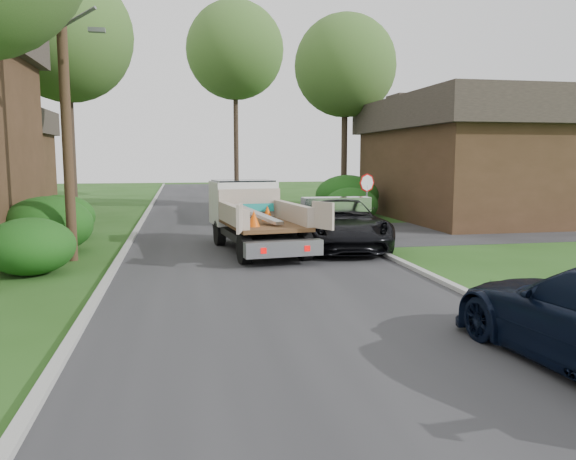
{
  "coord_description": "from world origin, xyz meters",
  "views": [
    {
      "loc": [
        -2.25,
        -12.75,
        3.09
      ],
      "look_at": [
        0.54,
        1.73,
        1.2
      ],
      "focal_mm": 35.0,
      "sensor_mm": 36.0,
      "label": 1
    }
  ],
  "objects_px": {
    "utility_pole": "(65,86)",
    "tree_right_far": "(345,66)",
    "tree_center_far": "(235,51)",
    "flatbed_truck": "(251,212)",
    "house_right": "(480,157)",
    "black_pickup": "(339,223)",
    "stop_sign": "(367,191)",
    "tree_left_far": "(66,36)"
  },
  "relations": [
    {
      "from": "utility_pole",
      "to": "tree_right_far",
      "type": "distance_m",
      "value": 20.12
    },
    {
      "from": "tree_center_far",
      "to": "flatbed_truck",
      "type": "height_order",
      "value": "tree_center_far"
    },
    {
      "from": "utility_pole",
      "to": "flatbed_truck",
      "type": "bearing_deg",
      "value": 14.52
    },
    {
      "from": "house_right",
      "to": "black_pickup",
      "type": "distance_m",
      "value": 12.97
    },
    {
      "from": "stop_sign",
      "to": "tree_right_far",
      "type": "height_order",
      "value": "tree_right_far"
    },
    {
      "from": "stop_sign",
      "to": "tree_right_far",
      "type": "distance_m",
      "value": 13.08
    },
    {
      "from": "stop_sign",
      "to": "tree_center_far",
      "type": "height_order",
      "value": "tree_center_far"
    },
    {
      "from": "utility_pole",
      "to": "flatbed_truck",
      "type": "distance_m",
      "value": 7.0
    },
    {
      "from": "flatbed_truck",
      "to": "black_pickup",
      "type": "xyz_separation_m",
      "value": [
        3.01,
        -0.55,
        -0.41
      ]
    },
    {
      "from": "utility_pole",
      "to": "house_right",
      "type": "bearing_deg",
      "value": 26.01
    },
    {
      "from": "flatbed_truck",
      "to": "black_pickup",
      "type": "height_order",
      "value": "flatbed_truck"
    },
    {
      "from": "stop_sign",
      "to": "utility_pole",
      "type": "xyz_separation_m",
      "value": [
        -10.68,
        -4.02,
        3.4
      ]
    },
    {
      "from": "flatbed_truck",
      "to": "black_pickup",
      "type": "relative_size",
      "value": 1.04
    },
    {
      "from": "flatbed_truck",
      "to": "house_right",
      "type": "bearing_deg",
      "value": 23.35
    },
    {
      "from": "utility_pole",
      "to": "tree_center_far",
      "type": "relative_size",
      "value": 0.68
    },
    {
      "from": "tree_center_far",
      "to": "tree_left_far",
      "type": "bearing_deg",
      "value": -126.16
    },
    {
      "from": "tree_right_far",
      "to": "house_right",
      "type": "bearing_deg",
      "value": -47.49
    },
    {
      "from": "tree_left_far",
      "to": "tree_center_far",
      "type": "height_order",
      "value": "tree_center_far"
    },
    {
      "from": "house_right",
      "to": "tree_left_far",
      "type": "distance_m",
      "value": 21.52
    },
    {
      "from": "house_right",
      "to": "utility_pole",
      "type": "bearing_deg",
      "value": -153.99
    },
    {
      "from": "tree_left_far",
      "to": "black_pickup",
      "type": "distance_m",
      "value": 17.41
    },
    {
      "from": "tree_center_far",
      "to": "tree_right_far",
      "type": "bearing_deg",
      "value": -61.19
    },
    {
      "from": "house_right",
      "to": "tree_left_far",
      "type": "bearing_deg",
      "value": 171.67
    },
    {
      "from": "tree_right_far",
      "to": "tree_center_far",
      "type": "xyz_separation_m",
      "value": [
        -5.5,
        10.0,
        2.5
      ]
    },
    {
      "from": "tree_right_far",
      "to": "tree_center_far",
      "type": "bearing_deg",
      "value": 118.81
    },
    {
      "from": "stop_sign",
      "to": "tree_right_far",
      "type": "relative_size",
      "value": 0.22
    },
    {
      "from": "tree_left_far",
      "to": "stop_sign",
      "type": "bearing_deg",
      "value": -32.21
    },
    {
      "from": "tree_right_far",
      "to": "black_pickup",
      "type": "distance_m",
      "value": 16.63
    },
    {
      "from": "house_right",
      "to": "tree_right_far",
      "type": "relative_size",
      "value": 1.13
    },
    {
      "from": "tree_right_far",
      "to": "flatbed_truck",
      "type": "distance_m",
      "value": 17.04
    },
    {
      "from": "utility_pole",
      "to": "tree_right_far",
      "type": "height_order",
      "value": "tree_right_far"
    },
    {
      "from": "stop_sign",
      "to": "tree_center_far",
      "type": "distance_m",
      "value": 23.15
    },
    {
      "from": "tree_left_far",
      "to": "black_pickup",
      "type": "bearing_deg",
      "value": -46.23
    },
    {
      "from": "tree_right_far",
      "to": "tree_center_far",
      "type": "relative_size",
      "value": 0.79
    },
    {
      "from": "tree_left_far",
      "to": "flatbed_truck",
      "type": "relative_size",
      "value": 1.92
    },
    {
      "from": "utility_pole",
      "to": "tree_right_far",
      "type": "relative_size",
      "value": 0.87
    },
    {
      "from": "stop_sign",
      "to": "tree_left_far",
      "type": "height_order",
      "value": "tree_left_far"
    },
    {
      "from": "black_pickup",
      "to": "flatbed_truck",
      "type": "bearing_deg",
      "value": 176.01
    },
    {
      "from": "house_right",
      "to": "flatbed_truck",
      "type": "height_order",
      "value": "house_right"
    },
    {
      "from": "stop_sign",
      "to": "utility_pole",
      "type": "bearing_deg",
      "value": -159.38
    },
    {
      "from": "utility_pole",
      "to": "tree_left_far",
      "type": "bearing_deg",
      "value": 99.54
    },
    {
      "from": "utility_pole",
      "to": "tree_right_far",
      "type": "bearing_deg",
      "value": 49.16
    }
  ]
}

